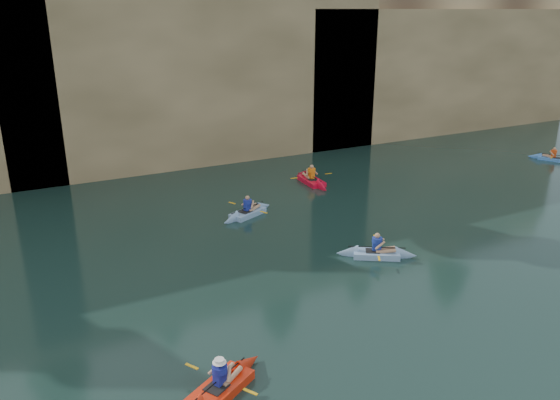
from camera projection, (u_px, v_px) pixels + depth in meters
name	position (u px, v px, depth m)	size (l,w,h in m)	color
ground	(422.00, 348.00, 16.02)	(160.00, 160.00, 0.00)	black
cliff	(145.00, 60.00, 39.15)	(70.00, 16.00, 12.00)	tan
cliff_slab_center	(208.00, 72.00, 33.93)	(24.00, 2.40, 11.40)	tan
cliff_slab_east	(448.00, 70.00, 42.92)	(26.00, 2.40, 9.84)	tan
sea_cave_center	(119.00, 150.00, 32.12)	(3.50, 1.00, 3.20)	black
sea_cave_east	(322.00, 118.00, 38.01)	(5.00, 1.00, 4.50)	black
main_kayaker	(220.00, 387.00, 14.07)	(3.35, 2.39, 1.27)	red
kayaker_ltblue_near	(376.00, 253.00, 21.86)	(3.14, 2.37, 1.28)	#7EA5D4
kayaker_red_far	(311.00, 180.00, 31.16)	(2.62, 3.70, 1.35)	red
kayaker_ltblue_mid	(248.00, 213.00, 26.24)	(3.32, 2.29, 1.25)	#7CA2D0
kayaker_blue_east	(553.00, 159.00, 35.86)	(2.09, 3.04, 1.10)	#468CEF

